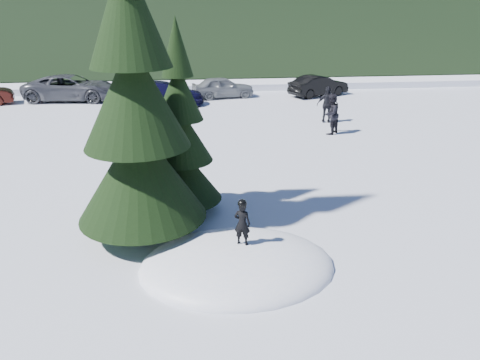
{
  "coord_description": "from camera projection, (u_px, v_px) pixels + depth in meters",
  "views": [
    {
      "loc": [
        -1.01,
        -9.23,
        5.69
      ],
      "look_at": [
        0.37,
        2.65,
        1.1
      ],
      "focal_mm": 35.0,
      "sensor_mm": 36.0,
      "label": 1
    }
  ],
  "objects": [
    {
      "name": "car_3",
      "position": [
        163.0,
        93.0,
        27.11
      ],
      "size": [
        4.81,
        2.31,
        1.35
      ],
      "primitive_type": "imported",
      "rotation": [
        0.0,
        0.0,
        1.48
      ],
      "color": "black",
      "rests_on": "ground"
    },
    {
      "name": "spruce_tall",
      "position": [
        135.0,
        109.0,
        10.95
      ],
      "size": [
        3.2,
        3.2,
        8.6
      ],
      "color": "black",
      "rests_on": "ground"
    },
    {
      "name": "adult_0",
      "position": [
        331.0,
        114.0,
        21.07
      ],
      "size": [
        1.12,
        1.12,
        1.84
      ],
      "primitive_type": "imported",
      "rotation": [
        0.0,
        0.0,
        3.93
      ],
      "color": "black",
      "rests_on": "ground"
    },
    {
      "name": "car_2",
      "position": [
        71.0,
        88.0,
        28.34
      ],
      "size": [
        5.76,
        3.08,
        1.54
      ],
      "primitive_type": "imported",
      "rotation": [
        0.0,
        0.0,
        1.47
      ],
      "color": "#484A50",
      "rests_on": "ground"
    },
    {
      "name": "child_skier",
      "position": [
        242.0,
        224.0,
        10.54
      ],
      "size": [
        0.44,
        0.37,
        1.03
      ],
      "primitive_type": "imported",
      "rotation": [
        0.0,
        0.0,
        2.76
      ],
      "color": "black",
      "rests_on": "snow_mound"
    },
    {
      "name": "snow_mound",
      "position": [
        237.0,
        267.0,
        10.71
      ],
      "size": [
        4.48,
        3.52,
        0.96
      ],
      "primitive_type": "ellipsoid",
      "color": "white",
      "rests_on": "ground"
    },
    {
      "name": "spruce_short",
      "position": [
        181.0,
        141.0,
        12.79
      ],
      "size": [
        2.2,
        2.2,
        5.37
      ],
      "color": "black",
      "rests_on": "ground"
    },
    {
      "name": "ground",
      "position": [
        237.0,
        267.0,
        10.71
      ],
      "size": [
        200.0,
        200.0,
        0.0
      ],
      "primitive_type": "plane",
      "color": "white",
      "rests_on": "ground"
    },
    {
      "name": "adult_1",
      "position": [
        327.0,
        105.0,
        23.09
      ],
      "size": [
        1.12,
        0.66,
        1.78
      ],
      "primitive_type": "imported",
      "rotation": [
        0.0,
        0.0,
        2.92
      ],
      "color": "black",
      "rests_on": "ground"
    },
    {
      "name": "car_5",
      "position": [
        318.0,
        86.0,
        29.75
      ],
      "size": [
        4.17,
        2.89,
        1.3
      ],
      "primitive_type": "imported",
      "rotation": [
        0.0,
        0.0,
        2.0
      ],
      "color": "black",
      "rests_on": "ground"
    },
    {
      "name": "car_4",
      "position": [
        223.0,
        87.0,
        29.16
      ],
      "size": [
        4.06,
        2.19,
        1.31
      ],
      "primitive_type": "imported",
      "rotation": [
        0.0,
        0.0,
        1.74
      ],
      "color": "gray",
      "rests_on": "ground"
    }
  ]
}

